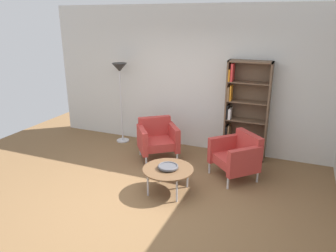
% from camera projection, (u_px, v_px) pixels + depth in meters
% --- Properties ---
extents(ground_plane, '(8.32, 8.32, 0.00)m').
position_uv_depth(ground_plane, '(140.00, 201.00, 4.87)').
color(ground_plane, brown).
extents(plaster_back_panel, '(6.40, 0.12, 2.90)m').
position_uv_depth(plaster_back_panel, '(193.00, 79.00, 6.56)').
color(plaster_back_panel, silver).
rests_on(plaster_back_panel, ground_plane).
extents(bookshelf_tall, '(0.80, 0.30, 1.90)m').
position_uv_depth(bookshelf_tall, '(244.00, 112.00, 6.15)').
color(bookshelf_tall, brown).
rests_on(bookshelf_tall, ground_plane).
extents(coffee_table_low, '(0.80, 0.80, 0.40)m').
position_uv_depth(coffee_table_low, '(168.00, 170.00, 5.02)').
color(coffee_table_low, brown).
rests_on(coffee_table_low, ground_plane).
extents(decorative_bowl, '(0.32, 0.32, 0.05)m').
position_uv_depth(decorative_bowl, '(168.00, 166.00, 5.00)').
color(decorative_bowl, '#4C4C51').
rests_on(decorative_bowl, coffee_table_low).
extents(armchair_near_window, '(0.95, 0.94, 0.78)m').
position_uv_depth(armchair_near_window, '(157.00, 138.00, 6.24)').
color(armchair_near_window, '#B73833').
rests_on(armchair_near_window, ground_plane).
extents(armchair_corner_red, '(0.95, 0.95, 0.78)m').
position_uv_depth(armchair_corner_red, '(237.00, 155.00, 5.47)').
color(armchair_corner_red, '#B73833').
rests_on(armchair_corner_red, ground_plane).
extents(floor_lamp_torchiere, '(0.32, 0.32, 1.74)m').
position_uv_depth(floor_lamp_torchiere, '(120.00, 77.00, 6.77)').
color(floor_lamp_torchiere, silver).
rests_on(floor_lamp_torchiere, ground_plane).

